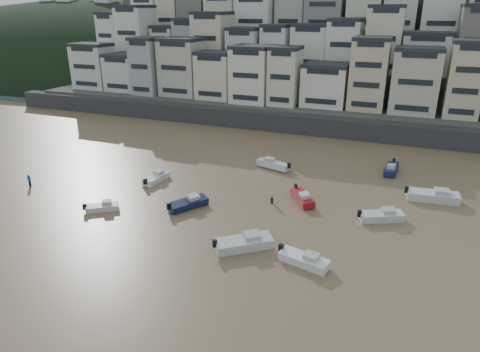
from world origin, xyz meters
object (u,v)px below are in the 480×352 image
at_px(boat_c, 188,202).
at_px(boat_d, 381,215).
at_px(boat_i, 392,168).
at_px(person_blue, 29,180).
at_px(boat_g, 433,194).
at_px(boat_j, 102,206).
at_px(boat_a, 244,242).
at_px(boat_e, 302,197).
at_px(boat_f, 156,177).
at_px(boat_b, 304,258).
at_px(person_pink, 272,197).
at_px(boat_h, 273,163).

relative_size(boat_c, boat_d, 0.99).
bearing_deg(boat_i, person_blue, -59.05).
distance_m(boat_g, boat_j, 41.02).
xyz_separation_m(boat_a, boat_e, (2.80, 13.18, -0.14)).
bearing_deg(boat_f, boat_i, -58.54).
bearing_deg(boat_b, boat_i, 92.03).
xyz_separation_m(boat_d, boat_g, (5.64, 7.94, 0.17)).
xyz_separation_m(boat_b, boat_c, (-16.05, 6.98, 0.02)).
bearing_deg(boat_c, boat_b, -81.71).
distance_m(boat_g, boat_i, 10.11).
height_order(person_blue, person_pink, same).
bearing_deg(boat_h, boat_i, -148.30).
bearing_deg(person_blue, boat_g, 16.27).
relative_size(boat_c, boat_g, 0.81).
relative_size(boat_a, boat_c, 1.16).
relative_size(boat_b, boat_h, 0.92).
bearing_deg(person_blue, boat_j, -10.40).
bearing_deg(boat_b, boat_d, 77.78).
height_order(boat_f, boat_j, boat_f).
xyz_separation_m(boat_h, boat_i, (16.79, 4.59, -0.04)).
bearing_deg(boat_i, boat_d, 3.11).
height_order(boat_d, boat_e, boat_d).
relative_size(boat_e, boat_h, 0.92).
height_order(boat_g, person_blue, boat_g).
relative_size(person_blue, person_pink, 1.00).
distance_m(boat_a, person_blue, 33.42).
bearing_deg(boat_j, boat_a, -41.38).
height_order(boat_f, person_blue, person_blue).
bearing_deg(boat_h, boat_g, -173.62).
distance_m(boat_c, person_blue, 23.46).
xyz_separation_m(boat_d, boat_h, (-16.60, 11.88, 0.04)).
bearing_deg(person_pink, boat_c, -150.65).
bearing_deg(person_blue, boat_a, -7.87).
bearing_deg(person_pink, boat_d, 0.30).
bearing_deg(boat_e, boat_i, 112.05).
relative_size(boat_i, person_blue, 3.17).
xyz_separation_m(boat_a, boat_j, (-19.02, 1.99, -0.30)).
xyz_separation_m(boat_h, person_pink, (3.51, -11.95, 0.08)).
bearing_deg(boat_d, boat_c, 167.54).
height_order(boat_b, boat_g, boat_g).
xyz_separation_m(boat_f, boat_h, (13.75, 11.08, 0.09)).
xyz_separation_m(boat_j, person_pink, (18.36, 9.51, 0.30)).
bearing_deg(person_blue, boat_b, -7.45).
distance_m(boat_b, boat_d, 13.59).
distance_m(boat_b, boat_e, 14.20).
bearing_deg(person_pink, boat_e, 25.92).
relative_size(boat_j, person_pink, 2.40).
bearing_deg(boat_g, person_blue, -169.63).
distance_m(boat_f, boat_j, 10.44).
bearing_deg(boat_j, boat_i, 4.05).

